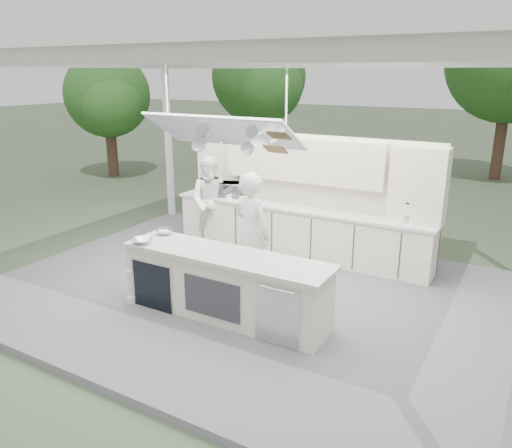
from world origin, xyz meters
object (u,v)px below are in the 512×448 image
Objects in this scene: head_chef at (252,234)px; sous_chef at (212,201)px; back_counter at (299,230)px; demo_island at (224,285)px.

head_chef is 1.07× the size of sous_chef.
back_counter is at bearing -11.76° from sous_chef.
head_chef reaches higher than back_counter.
sous_chef reaches higher than demo_island.
demo_island is at bearing -86.37° from back_counter.
back_counter is 2.63× the size of head_chef.
head_chef is at bearing -63.21° from sous_chef.
back_counter is at bearing 93.63° from demo_island.
demo_island is 1.61× the size of head_chef.
head_chef is at bearing -87.21° from back_counter.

